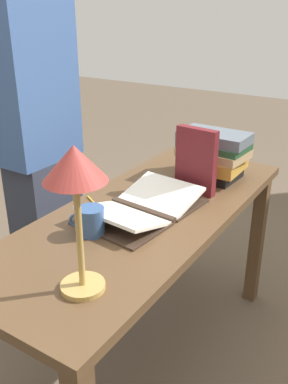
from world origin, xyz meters
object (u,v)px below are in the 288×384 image
Objects in this scene: book_stack_tall at (213,154)px; reading_lamp at (75,178)px; coffee_mug at (91,221)px; person_reader at (41,152)px; pencil at (96,205)px; book_standing_upright at (196,161)px; open_book at (143,208)px.

reading_lamp is at bearing 2.70° from book_stack_tall.
person_reader is at bearing -120.71° from coffee_mug.
reading_lamp is 0.24× the size of person_reader.
book_stack_tall is at bearing 153.69° from pencil.
book_standing_upright is 0.71m from person_reader.
reading_lamp is at bearing 7.79° from book_standing_upright.
reading_lamp is (0.75, 0.04, 0.19)m from book_standing_upright.
book_stack_tall is 0.71m from coffee_mug.
book_standing_upright reaches higher than pencil.
open_book is 0.63m from person_reader.
pencil is 0.47m from person_reader.
person_reader reaches higher than book_standing_upright.
pencil is (0.05, -0.18, -0.02)m from open_book.
book_standing_upright is 0.16× the size of person_reader.
book_stack_tall is 2.64× the size of coffee_mug.
book_standing_upright is 1.72× the size of pencil.
person_reader reaches higher than reading_lamp.
person_reader is (-0.15, -0.43, 0.09)m from pencil.
pencil is 0.09× the size of person_reader.
open_book is 0.24m from coffee_mug.
reading_lamp reaches higher than pencil.
person_reader reaches higher than open_book.
coffee_mug is at bearing -10.51° from book_stack_tall.
coffee_mug reaches higher than open_book.
person_reader is (-0.10, -0.62, 0.07)m from open_book.
book_stack_tall is 0.58m from pencil.
book_stack_tall is at bearing -62.17° from person_reader.
reading_lamp is 0.41m from coffee_mug.
book_stack_tall is 1.92× the size of pencil.
pencil is at bearing -109.30° from person_reader.
open_book is 4.36× the size of coffee_mug.
open_book is 1.65× the size of book_stack_tall.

